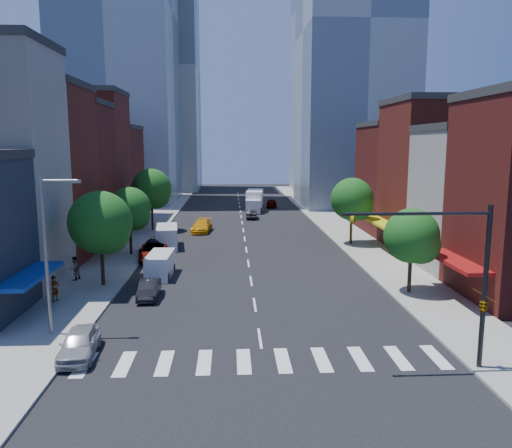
{
  "coord_description": "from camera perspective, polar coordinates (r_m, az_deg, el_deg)",
  "views": [
    {
      "loc": [
        -1.61,
        -26.92,
        10.95
      ],
      "look_at": [
        0.29,
        9.92,
        5.0
      ],
      "focal_mm": 35.0,
      "sensor_mm": 36.0,
      "label": 1
    }
  ],
  "objects": [
    {
      "name": "traffic_car_far",
      "position": [
        86.79,
        1.8,
        2.4
      ],
      "size": [
        2.02,
        4.43,
        1.47
      ],
      "primitive_type": "imported",
      "rotation": [
        0.0,
        0.0,
        3.08
      ],
      "color": "#999999",
      "rests_on": "ground"
    },
    {
      "name": "tree_left_far",
      "position": [
        63.85,
        -11.74,
        3.81
      ],
      "size": [
        5.0,
        5.0,
        7.75
      ],
      "color": "black",
      "rests_on": "sidewalk_left"
    },
    {
      "name": "traffic_signal",
      "position": [
        26.12,
        23.6,
        -6.7
      ],
      "size": [
        7.24,
        2.24,
        8.0
      ],
      "color": "black",
      "rests_on": "sidewalk_right"
    },
    {
      "name": "streetlight",
      "position": [
        30.26,
        -22.6,
        -2.36
      ],
      "size": [
        2.25,
        0.25,
        9.0
      ],
      "color": "slate",
      "rests_on": "sidewalk_left"
    },
    {
      "name": "pedestrian_far",
      "position": [
        42.53,
        -20.03,
        -4.78
      ],
      "size": [
        1.03,
        1.14,
        1.92
      ],
      "primitive_type": "imported",
      "rotation": [
        0.0,
        0.0,
        -1.97
      ],
      "color": "#999999",
      "rests_on": "sidewalk_left"
    },
    {
      "name": "box_truck",
      "position": [
        82.03,
        -0.17,
        2.61
      ],
      "size": [
        3.28,
        8.52,
        3.35
      ],
      "rotation": [
        0.0,
        0.0,
        -0.1
      ],
      "color": "white",
      "rests_on": "ground"
    },
    {
      "name": "tree_right_near",
      "position": [
        37.89,
        17.6,
        -1.55
      ],
      "size": [
        4.0,
        4.0,
        6.2
      ],
      "color": "black",
      "rests_on": "sidewalk_right"
    },
    {
      "name": "parked_car_third",
      "position": [
        48.49,
        -11.65,
        -3.17
      ],
      "size": [
        2.95,
        5.6,
        1.5
      ],
      "primitive_type": "imported",
      "rotation": [
        0.0,
        0.0,
        0.09
      ],
      "color": "#999999",
      "rests_on": "ground"
    },
    {
      "name": "parked_car_rear",
      "position": [
        51.59,
        -11.7,
        -2.53
      ],
      "size": [
        2.43,
        4.81,
        1.34
      ],
      "primitive_type": "imported",
      "rotation": [
        0.0,
        0.0,
        -0.12
      ],
      "color": "black",
      "rests_on": "ground"
    },
    {
      "name": "tree_right_far",
      "position": [
        54.82,
        11.08,
        2.62
      ],
      "size": [
        4.6,
        4.6,
        7.2
      ],
      "color": "black",
      "rests_on": "sidewalk_right"
    },
    {
      "name": "crosswalk",
      "position": [
        26.35,
        0.85,
        -15.38
      ],
      "size": [
        19.0,
        3.0,
        0.01
      ],
      "primitive_type": "cube",
      "color": "silver",
      "rests_on": "ground"
    },
    {
      "name": "tree_left_near",
      "position": [
        39.55,
        -17.17,
        -0.1
      ],
      "size": [
        4.8,
        4.8,
        7.3
      ],
      "color": "black",
      "rests_on": "sidewalk_left"
    },
    {
      "name": "cargo_van_far",
      "position": [
        53.87,
        -10.14,
        -1.47
      ],
      "size": [
        2.75,
        5.61,
        2.3
      ],
      "rotation": [
        0.0,
        0.0,
        0.11
      ],
      "color": "white",
      "rests_on": "ground"
    },
    {
      "name": "bldg_right_2",
      "position": [
        55.82,
        21.03,
        5.01
      ],
      "size": [
        12.0,
        10.0,
        15.0
      ],
      "primitive_type": "cube",
      "color": "maroon",
      "rests_on": "ground"
    },
    {
      "name": "sidewalk_right",
      "position": [
        69.25,
        8.84,
        0.02
      ],
      "size": [
        5.0,
        120.0,
        0.15
      ],
      "primitive_type": "cube",
      "color": "gray",
      "rests_on": "ground"
    },
    {
      "name": "sidewalk_left",
      "position": [
        68.66,
        -12.04,
        -0.15
      ],
      "size": [
        5.0,
        120.0,
        0.15
      ],
      "primitive_type": "cube",
      "color": "gray",
      "rests_on": "ground"
    },
    {
      "name": "parked_car_front",
      "position": [
        28.06,
        -19.56,
        -12.74
      ],
      "size": [
        2.09,
        4.44,
        1.47
      ],
      "primitive_type": "imported",
      "rotation": [
        0.0,
        0.0,
        0.09
      ],
      "color": "#9D9DA1",
      "rests_on": "ground"
    },
    {
      "name": "bldg_right_3",
      "position": [
        65.13,
        17.43,
        4.83
      ],
      "size": [
        12.0,
        10.0,
        13.0
      ],
      "primitive_type": "cube",
      "color": "#551715",
      "rests_on": "ground"
    },
    {
      "name": "tower_far_e",
      "position": [
        118.43,
        10.49,
        23.22
      ],
      "size": [
        22.0,
        22.0,
        80.0
      ],
      "primitive_type": "cube",
      "color": "#8C99A8",
      "rests_on": "ground"
    },
    {
      "name": "traffic_car_oncoming",
      "position": [
        73.62,
        -0.5,
        1.15
      ],
      "size": [
        1.74,
        4.26,
        1.37
      ],
      "primitive_type": "imported",
      "rotation": [
        0.0,
        0.0,
        3.07
      ],
      "color": "black",
      "rests_on": "ground"
    },
    {
      "name": "bldg_right_1",
      "position": [
        47.88,
        25.27,
        2.35
      ],
      "size": [
        12.0,
        8.0,
        12.0
      ],
      "primitive_type": "cube",
      "color": "silver",
      "rests_on": "ground"
    },
    {
      "name": "bldg_left_3",
      "position": [
        59.29,
        -22.13,
        5.16
      ],
      "size": [
        12.0,
        8.0,
        15.0
      ],
      "primitive_type": "cube",
      "color": "#551715",
      "rests_on": "ground"
    },
    {
      "name": "tree_left_mid",
      "position": [
        50.22,
        -14.11,
        1.54
      ],
      "size": [
        4.2,
        4.2,
        6.65
      ],
      "color": "black",
      "rests_on": "sidewalk_left"
    },
    {
      "name": "parked_car_second",
      "position": [
        36.82,
        -12.14,
        -7.31
      ],
      "size": [
        1.48,
        3.94,
        1.28
      ],
      "primitive_type": "imported",
      "rotation": [
        0.0,
        0.0,
        0.03
      ],
      "color": "black",
      "rests_on": "ground"
    },
    {
      "name": "tower_nw",
      "position": [
        101.92,
        -15.62,
        22.49
      ],
      "size": [
        20.0,
        22.0,
        70.0
      ],
      "primitive_type": "cube",
      "color": "#8C99A8",
      "rests_on": "ground"
    },
    {
      "name": "bldg_left_2",
      "position": [
        51.31,
        -25.25,
        5.0
      ],
      "size": [
        12.0,
        9.0,
        16.0
      ],
      "primitive_type": "cube",
      "color": "maroon",
      "rests_on": "ground"
    },
    {
      "name": "taxi",
      "position": [
        62.79,
        -6.21,
        -0.23
      ],
      "size": [
        2.68,
        5.44,
        1.52
      ],
      "primitive_type": "imported",
      "rotation": [
        0.0,
        0.0,
        -0.11
      ],
      "color": "orange",
      "rests_on": "ground"
    },
    {
      "name": "bldg_left_4",
      "position": [
        67.32,
        -19.82,
        6.54
      ],
      "size": [
        12.0,
        9.0,
        17.0
      ],
      "primitive_type": "cube",
      "color": "maroon",
      "rests_on": "ground"
    },
    {
      "name": "cargo_van_near",
      "position": [
        42.3,
        -10.91,
        -4.64
      ],
      "size": [
        2.03,
        4.71,
        1.98
      ],
      "rotation": [
        0.0,
        0.0,
        -0.03
      ],
      "color": "white",
      "rests_on": "ground"
    },
    {
      "name": "tower_ne",
      "position": [
        93.47,
        11.22,
        20.76
      ],
      "size": [
        18.0,
        20.0,
        60.0
      ],
      "primitive_type": "cube",
      "color": "#9EA5AD",
      "rests_on": "ground"
    },
    {
      "name": "ground",
      "position": [
        29.1,
        0.45,
        -12.94
      ],
      "size": [
        220.0,
        220.0,
        0.0
      ],
      "primitive_type": "plane",
      "color": "black",
      "rests_on": "ground"
    },
    {
      "name": "bldg_left_5",
      "position": [
        76.55,
        -17.7,
        5.4
      ],
      "size": [
        12.0,
        10.0,
        13.0
      ],
      "primitive_type": "cube",
      "color": "#551715",
      "rests_on": "ground"
    },
    {
      "name": "tower_far_w",
      "position": [
        124.19,
        -10.99,
        16.89
      ],
      "size": [
        18.0,
        18.0,
        56.0
      ],
      "primitive_type": "cube",
      "color": "#9EA5AD",
      "rests_on": "ground"
    },
    {
      "name": "pedestrian_near",
      "position": [
        37.48,
        -22.0,
        -6.86
      ],
      "size": [
        0.67,
        0.77,
        1.78
      ],
      "primitive_type": "imported",
      "rotation": [
        0.0,
        0.0,
        1.11
      ],
      "color": "#999999",
      "rests_on": "sidewalk_left"
    }
  ]
}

